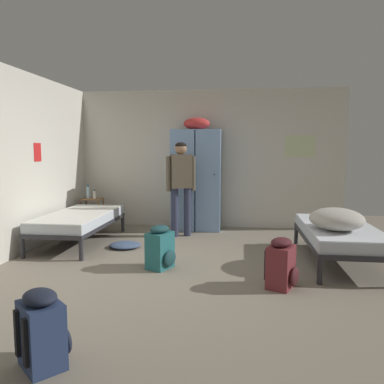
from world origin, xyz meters
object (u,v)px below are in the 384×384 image
(backpack_maroon, at_px, (282,264))
(backpack_navy, at_px, (43,330))
(bedding_heap, at_px, (337,219))
(lotion_bottle, at_px, (95,195))
(bed_left_rear, at_px, (79,220))
(water_bottle, at_px, (88,192))
(locker_bank, at_px, (197,178))
(shelf_unit, at_px, (92,210))
(person_traveler, at_px, (181,180))
(backpack_teal, at_px, (161,248))
(bed_right, at_px, (339,234))
(clothes_pile_denim, at_px, (125,245))

(backpack_maroon, height_order, backpack_navy, same)
(bedding_heap, distance_m, backpack_maroon, 1.16)
(lotion_bottle, bearing_deg, bed_left_rear, -80.86)
(bedding_heap, distance_m, water_bottle, 4.52)
(locker_bank, bearing_deg, shelf_unit, -175.37)
(bedding_heap, bearing_deg, backpack_navy, -134.63)
(person_traveler, relative_size, backpack_teal, 2.93)
(lotion_bottle, bearing_deg, bed_right, -22.27)
(bedding_heap, relative_size, lotion_bottle, 4.36)
(shelf_unit, distance_m, backpack_navy, 4.75)
(clothes_pile_denim, bearing_deg, person_traveler, 50.55)
(water_bottle, distance_m, backpack_navy, 4.81)
(person_traveler, height_order, backpack_maroon, person_traveler)
(backpack_navy, bearing_deg, clothes_pile_denim, 97.23)
(locker_bank, relative_size, bed_right, 1.09)
(bedding_heap, bearing_deg, backpack_maroon, -132.62)
(shelf_unit, relative_size, bedding_heap, 0.76)
(bedding_heap, height_order, backpack_maroon, bedding_heap)
(shelf_unit, relative_size, backpack_teal, 1.04)
(lotion_bottle, bearing_deg, backpack_navy, -72.79)
(shelf_unit, height_order, person_traveler, person_traveler)
(locker_bank, distance_m, bedding_heap, 2.94)
(backpack_maroon, relative_size, backpack_teal, 1.00)
(bed_left_rear, height_order, backpack_navy, backpack_navy)
(backpack_maroon, bearing_deg, bed_right, 51.60)
(shelf_unit, xyz_separation_m, bedding_heap, (3.99, -1.95, 0.28))
(water_bottle, xyz_separation_m, backpack_maroon, (3.32, -2.78, -0.42))
(bed_left_rear, bearing_deg, person_traveler, 24.73)
(bed_left_rear, distance_m, person_traveler, 1.79)
(bed_right, height_order, backpack_navy, backpack_navy)
(locker_bank, bearing_deg, bed_right, -41.10)
(bed_right, distance_m, lotion_bottle, 4.36)
(locker_bank, bearing_deg, backpack_teal, -94.10)
(lotion_bottle, distance_m, backpack_navy, 4.70)
(bed_left_rear, distance_m, backpack_navy, 3.57)
(backpack_teal, bearing_deg, water_bottle, 129.49)
(person_traveler, xyz_separation_m, backpack_maroon, (1.46, -2.31, -0.71))
(backpack_maroon, bearing_deg, backpack_teal, 160.90)
(shelf_unit, bearing_deg, water_bottle, 165.96)
(bed_right, bearing_deg, bed_left_rear, 172.16)
(person_traveler, bearing_deg, bed_right, -28.06)
(water_bottle, xyz_separation_m, lotion_bottle, (0.15, -0.06, -0.04))
(person_traveler, distance_m, lotion_bottle, 1.79)
(locker_bank, distance_m, clothes_pile_denim, 1.99)
(bed_left_rear, height_order, bed_right, same)
(person_traveler, relative_size, backpack_maroon, 2.93)
(lotion_bottle, bearing_deg, clothes_pile_denim, -52.82)
(clothes_pile_denim, bearing_deg, bed_left_rear, 167.52)
(bed_left_rear, bearing_deg, backpack_maroon, -28.19)
(bed_right, xyz_separation_m, clothes_pile_denim, (-3.04, 0.35, -0.34))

